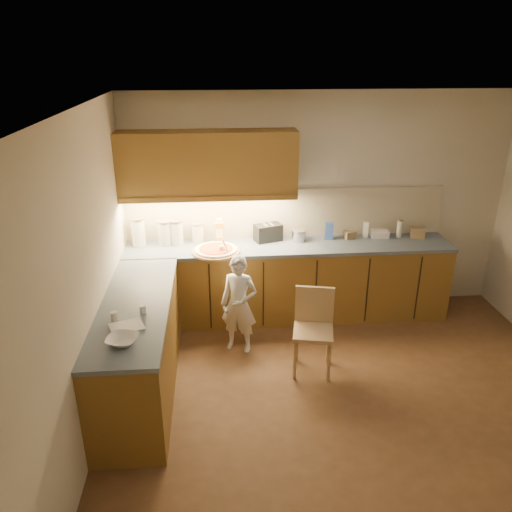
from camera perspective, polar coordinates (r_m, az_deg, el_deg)
name	(u,v)px	position (r m, az deg, el deg)	size (l,w,h in m)	color
room	(370,232)	(4.03, 12.90, 2.70)	(4.54, 4.50, 2.62)	#50331B
l_counter	(244,300)	(5.49, -1.33, -5.05)	(3.77, 2.62, 0.92)	brown
backsplash	(286,213)	(5.93, 3.47, 4.92)	(3.75, 0.02, 0.58)	#BAB090
upper_cabinets	(208,164)	(5.55, -5.53, 10.46)	(1.95, 0.36, 0.73)	brown
pizza_on_board	(216,250)	(5.54, -4.58, 0.64)	(0.53, 0.53, 0.21)	tan
child	(239,304)	(5.24, -1.95, -5.55)	(0.39, 0.26, 1.07)	white
wooden_chair	(314,324)	(5.00, 6.59, -7.75)	(0.45, 0.45, 0.85)	tan
mixing_bowl	(122,340)	(4.00, -15.04, -9.28)	(0.24, 0.24, 0.06)	white
canister_a	(138,232)	(5.82, -13.32, 2.72)	(0.17, 0.17, 0.33)	white
canister_b	(165,233)	(5.79, -10.37, 2.66)	(0.17, 0.17, 0.29)	beige
canister_c	(177,232)	(5.78, -9.06, 2.71)	(0.15, 0.15, 0.29)	beige
canister_d	(198,232)	(5.83, -6.67, 2.71)	(0.14, 0.14, 0.23)	silver
oil_jug	(220,232)	(5.77, -4.19, 2.77)	(0.10, 0.08, 0.29)	gold
toaster	(268,233)	(5.84, 1.38, 2.70)	(0.35, 0.26, 0.20)	black
steel_pot	(299,235)	(5.86, 4.89, 2.39)	(0.18, 0.18, 0.14)	silver
blue_box	(329,231)	(5.95, 8.35, 2.85)	(0.10, 0.07, 0.20)	#3656A4
card_box_a	(350,235)	(6.03, 10.69, 2.41)	(0.13, 0.09, 0.09)	#967B50
white_bottle	(366,230)	(6.09, 12.42, 2.93)	(0.06, 0.06, 0.18)	white
flat_pack	(379,234)	(6.15, 13.92, 2.48)	(0.20, 0.14, 0.08)	silver
tall_jar	(400,229)	(6.18, 16.09, 3.02)	(0.07, 0.07, 0.22)	white
card_box_b	(417,232)	(6.25, 17.97, 2.58)	(0.16, 0.12, 0.12)	#967850
dough_cloth	(127,327)	(4.20, -14.56, -7.86)	(0.26, 0.21, 0.02)	silver
spice_jar_a	(114,316)	(4.33, -15.91, -6.62)	(0.06, 0.06, 0.07)	silver
spice_jar_b	(143,309)	(4.38, -12.81, -5.98)	(0.05, 0.05, 0.07)	silver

